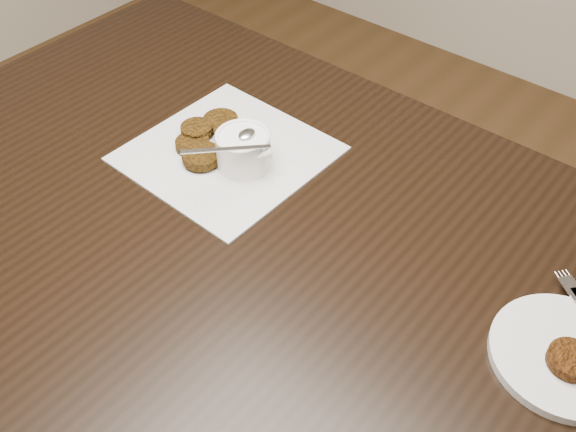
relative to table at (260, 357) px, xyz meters
The scene contains 5 objects.
table is the anchor object (origin of this frame).
napkin 0.42m from the table, 145.68° to the left, with size 0.32×0.32×0.00m, color silver.
sauce_ramekin 0.47m from the table, 137.27° to the left, with size 0.12×0.12×0.13m, color white, non-canonical shape.
patty_cluster 0.45m from the table, 151.09° to the left, with size 0.22×0.22×0.02m, color #5F3B0C, non-canonical shape.
plate_with_patty 0.63m from the table, ahead, with size 0.20×0.20×0.03m, color silver, non-canonical shape.
Camera 1 is at (0.53, -0.42, 1.49)m, focal length 40.57 mm.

